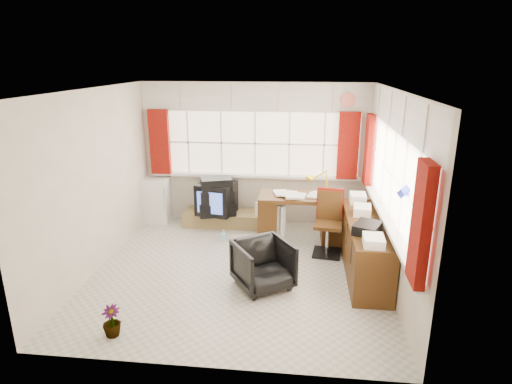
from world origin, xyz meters
The scene contains 20 objects.
ground centered at (0.00, 0.00, 0.00)m, with size 4.00×4.00×0.00m, color beige.
room_walls centered at (0.00, 0.00, 1.50)m, with size 4.00×4.00×4.00m.
window_back centered at (0.00, 1.94, 0.95)m, with size 3.70×0.12×3.60m.
window_right centered at (1.94, 0.00, 0.95)m, with size 0.12×3.70×3.60m.
curtains centered at (0.92, 0.93, 1.46)m, with size 3.83×3.83×1.15m.
overhead_cabinets centered at (0.98, 0.98, 2.25)m, with size 3.98×3.98×0.48m.
desk centered at (0.82, 1.22, 0.43)m, with size 1.34×0.68×0.81m.
desk_lamp centered at (1.22, 1.16, 1.08)m, with size 0.19×0.17×0.45m.
task_chair centered at (1.26, 0.79, 0.53)m, with size 0.46×0.49×1.00m.
office_chair centered at (0.37, -0.39, 0.31)m, with size 0.67×0.69×0.62m, color black.
radiator centered at (0.38, 1.06, 0.27)m, with size 0.47×0.33×0.65m.
credenza centered at (1.73, 0.20, 0.39)m, with size 0.50×2.00×0.85m.
file_tray centered at (1.68, -0.22, 0.81)m, with size 0.30×0.38×0.13m, color black.
tv_bench centered at (-0.55, 1.72, 0.12)m, with size 1.40×0.50×0.25m, color #99804C.
crt_tv centered at (-0.65, 1.64, 0.53)m, with size 0.71×0.68×0.55m.
hifi_stack centered at (-0.63, 1.58, 0.56)m, with size 0.72×0.58×0.66m.
mini_fridge centered at (-1.80, 1.80, 0.40)m, with size 0.49×0.49×0.80m.
spray_bottle_a centered at (0.00, 0.66, 0.14)m, with size 0.11×0.11×0.28m, color white.
spray_bottle_b centered at (-0.42, 1.02, 0.10)m, with size 0.09×0.09×0.19m, color #97E1DC.
flower_vase centered at (-1.15, -1.61, 0.18)m, with size 0.20×0.20×0.35m, color black.
Camera 1 is at (0.82, -5.38, 2.86)m, focal length 30.00 mm.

